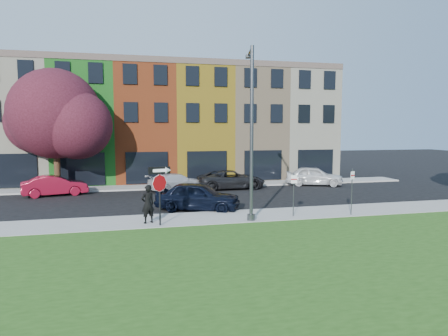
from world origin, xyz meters
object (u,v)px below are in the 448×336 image
object	(u,v)px
stop_sign	(160,184)
street_lamp	(251,134)
sedan_near	(198,196)
man	(148,204)

from	to	relation	value
stop_sign	street_lamp	xyz separation A→B (m)	(4.56, 0.22, 2.32)
sedan_near	street_lamp	world-z (taller)	street_lamp
stop_sign	street_lamp	world-z (taller)	street_lamp
man	sedan_near	world-z (taller)	man
sedan_near	street_lamp	distance (m)	5.38
man	sedan_near	bearing A→B (deg)	-158.50
stop_sign	sedan_near	size ratio (longest dim) A/B	0.54
stop_sign	man	world-z (taller)	stop_sign
street_lamp	stop_sign	bearing A→B (deg)	-165.65
stop_sign	man	size ratio (longest dim) A/B	1.49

